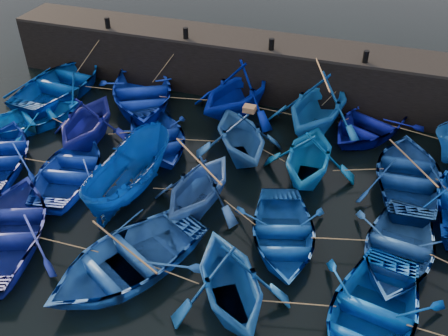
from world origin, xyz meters
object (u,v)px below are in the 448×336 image
(boat_13, at_px, (0,155))
(boat_0, at_px, (63,82))
(wooden_crate, at_px, (249,109))
(boat_8, at_px, (158,137))

(boat_13, bearing_deg, boat_0, -103.63)
(boat_13, xyz_separation_m, wooden_crate, (8.83, 3.46, 1.76))
(boat_0, relative_size, boat_13, 1.23)
(wooden_crate, bearing_deg, boat_8, -174.22)
(boat_8, bearing_deg, boat_0, 116.95)
(boat_8, distance_m, wooden_crate, 4.11)
(boat_0, xyz_separation_m, wooden_crate, (9.88, -2.37, 1.65))
(boat_13, height_order, wooden_crate, wooden_crate)
(boat_0, distance_m, wooden_crate, 10.29)
(boat_8, distance_m, boat_13, 6.00)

